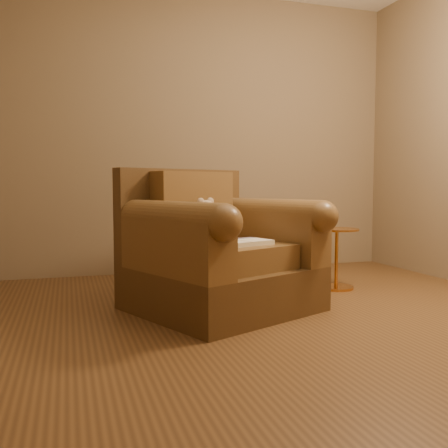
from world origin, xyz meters
name	(u,v)px	position (x,y,z in m)	size (l,w,h in m)	color
floor	(279,323)	(0.00, 0.00, 0.00)	(4.00, 4.00, 0.00)	brown
room	(282,35)	(0.00, 0.00, 1.71)	(4.02, 4.02, 2.71)	#7C684C
armchair	(217,255)	(-0.26, 0.47, 0.37)	(1.38, 1.35, 0.96)	#4F361A
teddy_bear	(209,224)	(-0.29, 0.54, 0.57)	(0.23, 0.26, 0.30)	tan
guidebook	(240,243)	(-0.17, 0.25, 0.47)	(0.45, 0.35, 0.03)	beige
side_table	(336,256)	(0.85, 0.80, 0.27)	(0.35, 0.35, 0.49)	#CE8538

